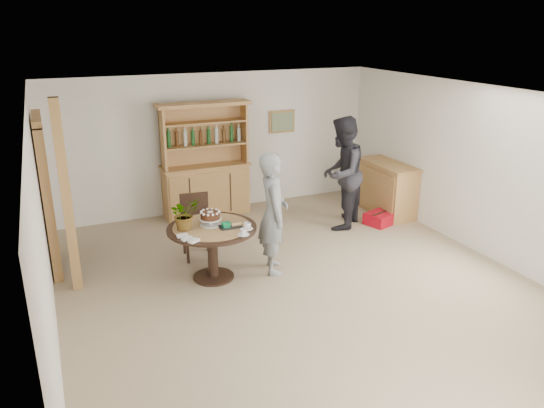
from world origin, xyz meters
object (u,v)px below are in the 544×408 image
at_px(hutch, 206,178).
at_px(sideboard, 387,188).
at_px(dining_chair, 196,222).
at_px(red_suitcase, 382,218).
at_px(teen_boy, 273,213).
at_px(adult_person, 342,173).
at_px(dining_table, 212,237).

distance_m(hutch, sideboard, 3.29).
distance_m(dining_chair, red_suitcase, 3.36).
distance_m(hutch, dining_chair, 1.79).
bearing_deg(red_suitcase, hutch, 129.29).
bearing_deg(sideboard, hutch, 157.79).
xyz_separation_m(teen_boy, red_suitcase, (2.49, 0.93, -0.75)).
bearing_deg(red_suitcase, adult_person, 149.11).
bearing_deg(sideboard, dining_table, -161.40).
bearing_deg(teen_boy, dining_table, 99.77).
bearing_deg(adult_person, sideboard, 150.73).
relative_size(dining_table, adult_person, 0.63).
bearing_deg(red_suitcase, sideboard, 30.18).
relative_size(sideboard, teen_boy, 0.74).
bearing_deg(dining_chair, dining_table, -84.22).
relative_size(teen_boy, adult_person, 0.90).
relative_size(hutch, red_suitcase, 2.93).
height_order(dining_chair, adult_person, adult_person).
distance_m(teen_boy, adult_person, 2.04).
height_order(dining_chair, red_suitcase, dining_chair).
bearing_deg(dining_table, red_suitcase, 13.90).
bearing_deg(sideboard, teen_boy, -154.74).
height_order(sideboard, red_suitcase, sideboard).
relative_size(hutch, dining_chair, 2.16).
height_order(sideboard, adult_person, adult_person).
xyz_separation_m(hutch, adult_person, (1.91, -1.50, 0.26)).
distance_m(dining_table, red_suitcase, 3.48).
bearing_deg(dining_table, dining_chair, 89.39).
xyz_separation_m(sideboard, teen_boy, (-2.85, -1.35, 0.38)).
distance_m(hutch, dining_table, 2.58).
bearing_deg(adult_person, red_suitcase, 125.85).
relative_size(hutch, adult_person, 1.08).
relative_size(sideboard, adult_person, 0.66).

